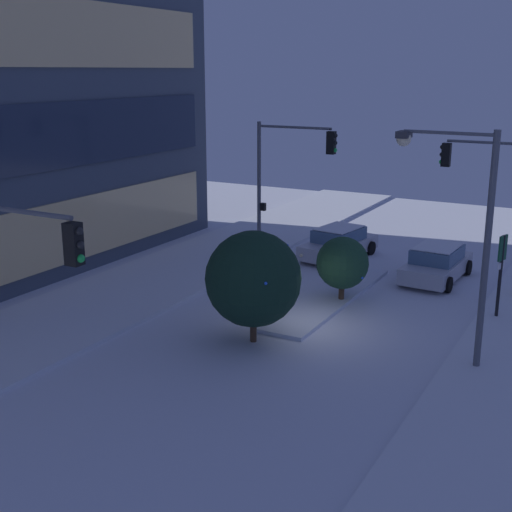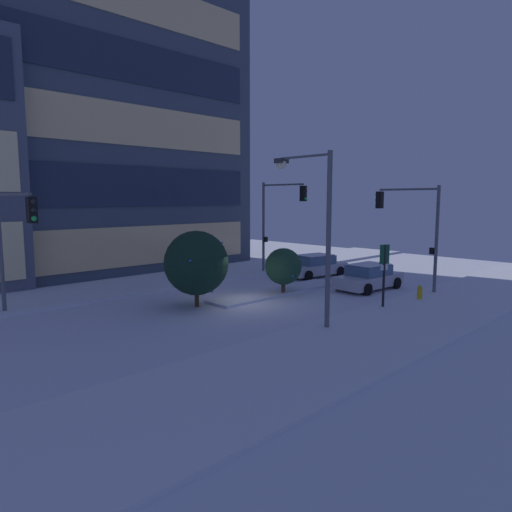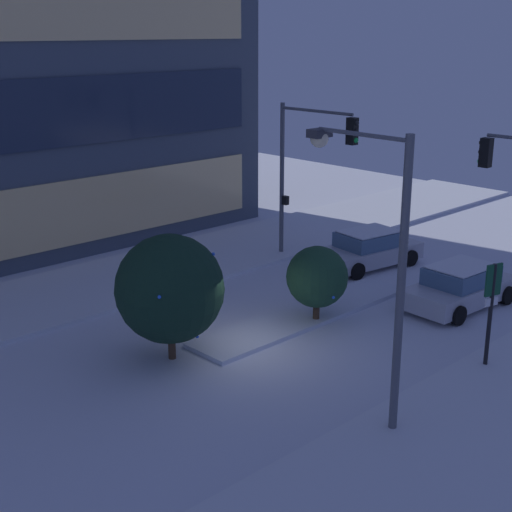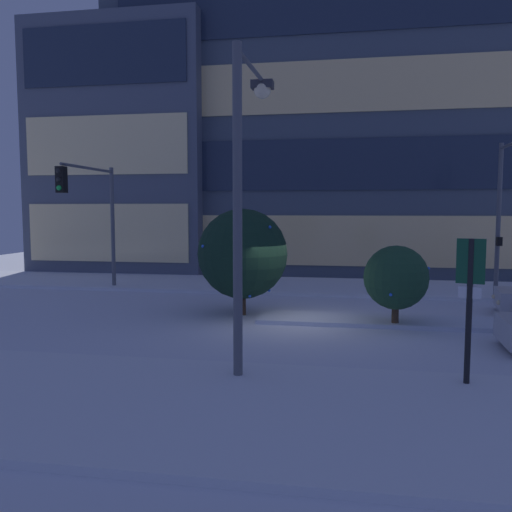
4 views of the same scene
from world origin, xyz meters
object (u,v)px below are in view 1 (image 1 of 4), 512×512
(car_far, at_px, (339,243))
(traffic_light_corner_near_right, at_px, (494,184))
(car_near, at_px, (437,264))
(parking_info_sign, at_px, (501,266))
(decorated_tree_median, at_px, (253,279))
(traffic_light_corner_far_right, at_px, (287,168))
(decorated_tree_left_of_median, at_px, (342,263))
(street_lamp_arched, at_px, (460,213))
(traffic_light_corner_far_left, at_px, (3,266))

(car_far, xyz_separation_m, traffic_light_corner_near_right, (0.05, -6.83, 3.37))
(car_far, bearing_deg, car_near, 83.68)
(parking_info_sign, relative_size, decorated_tree_median, 0.83)
(traffic_light_corner_far_right, xyz_separation_m, decorated_tree_median, (-9.72, -3.60, -2.18))
(car_near, height_order, decorated_tree_left_of_median, decorated_tree_left_of_median)
(car_far, relative_size, street_lamp_arched, 0.67)
(traffic_light_corner_far_left, relative_size, decorated_tree_median, 1.51)
(car_near, xyz_separation_m, car_far, (1.30, 5.00, 0.00))
(car_far, bearing_deg, decorated_tree_left_of_median, 31.34)
(traffic_light_corner_far_left, height_order, decorated_tree_left_of_median, traffic_light_corner_far_left)
(decorated_tree_left_of_median, bearing_deg, car_near, -27.65)
(car_far, relative_size, traffic_light_corner_near_right, 0.79)
(car_far, height_order, parking_info_sign, parking_info_sign)
(parking_info_sign, bearing_deg, car_near, -34.04)
(decorated_tree_left_of_median, bearing_deg, traffic_light_corner_far_left, 161.14)
(street_lamp_arched, bearing_deg, car_far, -49.94)
(traffic_light_corner_near_right, bearing_deg, car_near, 36.42)
(traffic_light_corner_near_right, height_order, street_lamp_arched, street_lamp_arched)
(traffic_light_corner_far_left, height_order, parking_info_sign, traffic_light_corner_far_left)
(traffic_light_corner_far_right, distance_m, street_lamp_arched, 12.84)
(parking_info_sign, bearing_deg, traffic_light_corner_far_right, -3.84)
(car_far, relative_size, decorated_tree_left_of_median, 1.83)
(street_lamp_arched, bearing_deg, traffic_light_corner_near_right, -83.39)
(car_near, relative_size, street_lamp_arched, 0.64)
(street_lamp_arched, bearing_deg, decorated_tree_median, 14.34)
(traffic_light_corner_far_right, relative_size, traffic_light_corner_near_right, 1.07)
(street_lamp_arched, height_order, decorated_tree_left_of_median, street_lamp_arched)
(street_lamp_arched, relative_size, decorated_tree_median, 1.90)
(car_near, distance_m, street_lamp_arched, 9.71)
(traffic_light_corner_near_right, xyz_separation_m, decorated_tree_left_of_median, (-6.03, 4.28, -2.51))
(car_far, height_order, street_lamp_arched, street_lamp_arched)
(traffic_light_corner_far_left, bearing_deg, decorated_tree_median, 66.47)
(car_near, height_order, decorated_tree_median, decorated_tree_median)
(traffic_light_corner_near_right, bearing_deg, traffic_light_corner_far_left, 65.15)
(traffic_light_corner_near_right, bearing_deg, decorated_tree_left_of_median, 54.62)
(street_lamp_arched, distance_m, parking_info_sign, 5.44)
(car_near, distance_m, traffic_light_corner_far_left, 18.50)
(traffic_light_corner_far_left, bearing_deg, car_near, 68.60)
(car_near, xyz_separation_m, parking_info_sign, (-3.77, -3.15, 1.29))
(car_far, height_order, decorated_tree_left_of_median, decorated_tree_left_of_median)
(traffic_light_corner_far_right, bearing_deg, street_lamp_arched, -40.99)
(decorated_tree_median, bearing_deg, parking_info_sign, -48.04)
(decorated_tree_median, bearing_deg, street_lamp_arched, -77.96)
(car_far, distance_m, traffic_light_corner_near_right, 7.62)
(car_near, bearing_deg, decorated_tree_left_of_median, 155.44)
(car_near, xyz_separation_m, traffic_light_corner_near_right, (1.35, -1.83, 3.37))
(traffic_light_corner_far_right, bearing_deg, parking_info_sign, -19.90)
(street_lamp_arched, bearing_deg, decorated_tree_left_of_median, -34.80)
(car_near, bearing_deg, traffic_light_corner_far_right, 93.53)
(parking_info_sign, xyz_separation_m, decorated_tree_median, (-6.00, 6.67, 0.16))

